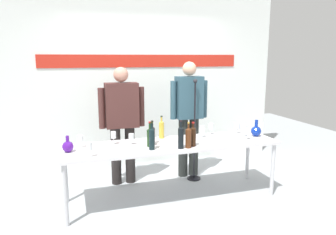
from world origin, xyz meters
name	(u,v)px	position (x,y,z in m)	size (l,w,h in m)	color
ground_plane	(171,198)	(0.00, 0.00, 0.00)	(10.00, 10.00, 0.00)	#ABB1B6
back_wall	(143,75)	(0.00, 1.50, 1.50)	(4.66, 0.11, 3.00)	white
display_table	(172,147)	(0.00, 0.00, 0.69)	(2.69, 0.71, 0.74)	silver
decanter_blue_left	(68,146)	(-1.23, -0.01, 0.80)	(0.13, 0.13, 0.19)	#511895
decanter_blue_right	(256,131)	(1.20, -0.01, 0.81)	(0.14, 0.14, 0.22)	#112F9B
presenter_left	(122,118)	(-0.50, 0.70, 0.96)	(0.64, 0.22, 1.66)	black
presenter_right	(189,112)	(0.50, 0.70, 0.98)	(0.58, 0.22, 1.73)	#222524
wine_bottle_0	(152,138)	(-0.31, -0.20, 0.88)	(0.07, 0.07, 0.33)	black
wine_bottle_1	(162,129)	(-0.05, 0.28, 0.86)	(0.07, 0.07, 0.30)	gold
wine_bottle_2	(150,136)	(-0.29, -0.06, 0.86)	(0.07, 0.07, 0.30)	#193516
wine_bottle_3	(152,134)	(-0.24, 0.03, 0.86)	(0.07, 0.07, 0.29)	black
wine_bottle_4	(181,137)	(0.03, -0.25, 0.88)	(0.07, 0.07, 0.34)	black
wine_bottle_5	(193,136)	(0.20, -0.21, 0.87)	(0.07, 0.07, 0.30)	black
wine_bottle_6	(188,137)	(0.12, -0.25, 0.87)	(0.07, 0.07, 0.31)	#532913
wine_glass_left_0	(90,147)	(-1.01, -0.27, 0.85)	(0.06, 0.06, 0.16)	white
wine_glass_left_1	(80,138)	(-1.09, 0.14, 0.85)	(0.07, 0.07, 0.15)	white
wine_glass_left_2	(113,135)	(-0.70, 0.15, 0.85)	(0.06, 0.06, 0.16)	white
wine_glass_left_3	(131,137)	(-0.49, 0.08, 0.84)	(0.07, 0.07, 0.14)	white
wine_glass_right_0	(211,127)	(0.65, 0.25, 0.85)	(0.07, 0.07, 0.16)	white
wine_glass_right_1	(237,126)	(1.04, 0.20, 0.85)	(0.07, 0.07, 0.16)	white
wine_glass_right_2	(244,129)	(1.05, 0.04, 0.83)	(0.06, 0.06, 0.14)	white
wine_glass_right_3	(202,129)	(0.48, 0.15, 0.85)	(0.07, 0.07, 0.16)	white
wine_glass_right_4	(247,132)	(0.99, -0.13, 0.84)	(0.06, 0.06, 0.15)	white
microphone_stand	(194,147)	(0.52, 0.52, 0.50)	(0.20, 0.20, 1.49)	black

